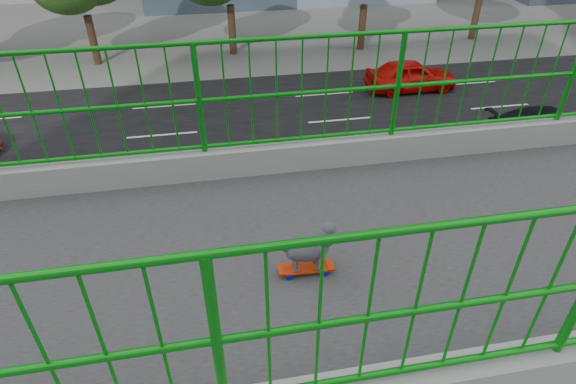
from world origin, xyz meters
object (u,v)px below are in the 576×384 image
(skateboard, at_px, (306,268))
(car_7, at_px, (549,127))
(poodle, at_px, (310,247))
(car_0, at_px, (90,302))
(car_5, at_px, (493,246))
(car_1, at_px, (320,197))
(car_4, at_px, (411,75))

(skateboard, relative_size, car_7, 0.09)
(poodle, height_order, car_7, poodle)
(skateboard, height_order, car_0, skateboard)
(car_0, bearing_deg, skateboard, 33.26)
(skateboard, xyz_separation_m, poodle, (0.00, 0.02, 0.22))
(car_0, bearing_deg, car_5, 90.00)
(car_0, height_order, car_7, car_7)
(car_0, distance_m, car_5, 10.99)
(poodle, bearing_deg, car_5, 134.37)
(skateboard, relative_size, car_1, 0.09)
(car_1, bearing_deg, skateboard, -15.66)
(poodle, bearing_deg, car_0, -144.11)
(skateboard, distance_m, car_5, 11.21)
(car_1, bearing_deg, car_4, 143.39)
(car_1, xyz_separation_m, car_5, (3.20, 4.30, -0.03))
(car_5, height_order, car_7, car_5)
(car_0, distance_m, car_4, 18.84)
(poodle, relative_size, car_7, 0.09)
(car_5, bearing_deg, car_7, 135.72)
(car_7, bearing_deg, poodle, 133.77)
(car_4, bearing_deg, car_7, -151.98)
(poodle, distance_m, car_5, 11.33)
(skateboard, xyz_separation_m, car_1, (-9.39, 2.63, -6.25))
(car_5, bearing_deg, skateboard, -48.21)
(car_4, distance_m, car_5, 13.11)
(skateboard, xyz_separation_m, car_7, (-12.59, 13.17, -6.29))
(poodle, distance_m, car_4, 22.31)
(car_1, xyz_separation_m, car_7, (-3.20, 10.54, -0.05))
(car_0, relative_size, car_7, 0.78)
(car_1, height_order, car_4, car_1)
(car_1, distance_m, car_4, 11.96)
(car_0, xyz_separation_m, car_4, (-12.80, 13.83, 0.10))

